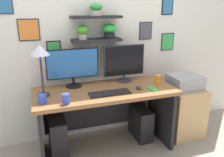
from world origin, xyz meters
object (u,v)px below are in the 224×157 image
object	(u,v)px
keyboard	(110,93)
computer_tower_left	(58,137)
monitor_right	(124,62)
computer_mouse	(139,88)
water_cup	(158,79)
computer_tower_right	(140,123)
desk_lamp	(40,55)
printer	(185,82)
pen_cup	(66,99)
coffee_mug	(42,99)
drawer_cabinet	(182,111)
cell_phone	(153,89)
desk	(104,105)
monitor_left	(73,66)

from	to	relation	value
keyboard	computer_tower_left	distance (m)	0.79
monitor_right	computer_mouse	world-z (taller)	monitor_right
water_cup	computer_tower_right	size ratio (longest dim) A/B	0.27
desk_lamp	water_cup	size ratio (longest dim) A/B	4.81
printer	pen_cup	bearing A→B (deg)	-169.85
keyboard	coffee_mug	distance (m)	0.69
computer_tower_left	keyboard	bearing A→B (deg)	-19.09
keyboard	coffee_mug	xyz separation A→B (m)	(-0.69, -0.03, 0.04)
printer	computer_tower_left	world-z (taller)	printer
drawer_cabinet	cell_phone	bearing A→B (deg)	-161.64
keyboard	printer	world-z (taller)	printer
cell_phone	computer_tower_left	world-z (taller)	cell_phone
monitor_right	desk_lamp	distance (m)	1.01
pen_cup	water_cup	bearing A→B (deg)	12.46
monitor_right	coffee_mug	xyz separation A→B (m)	(-0.99, -0.39, -0.19)
computer_mouse	cell_phone	world-z (taller)	computer_mouse
pen_cup	computer_mouse	bearing A→B (deg)	10.26
computer_mouse	pen_cup	bearing A→B (deg)	-169.74
monitor_right	computer_tower_right	size ratio (longest dim) A/B	1.27
keyboard	cell_phone	xyz separation A→B (m)	(0.50, -0.02, -0.01)
monitor_right	water_cup	distance (m)	0.45
keyboard	desk_lamp	bearing A→B (deg)	165.77
coffee_mug	water_cup	world-z (taller)	water_cup
computer_tower_right	cell_phone	bearing A→B (deg)	-90.20
coffee_mug	computer_tower_left	xyz separation A→B (m)	(0.13, 0.22, -0.56)
desk	computer_tower_left	size ratio (longest dim) A/B	3.37
computer_mouse	coffee_mug	bearing A→B (deg)	-176.34
cell_phone	water_cup	xyz separation A→B (m)	(0.15, 0.16, 0.05)
printer	computer_tower_right	distance (m)	0.76
cell_phone	computer_tower_right	bearing A→B (deg)	82.48
monitor_left	drawer_cabinet	world-z (taller)	monitor_left
desk_lamp	drawer_cabinet	xyz separation A→B (m)	(1.71, -0.01, -0.86)
pen_cup	computer_tower_left	world-z (taller)	pen_cup
printer	computer_tower_left	size ratio (longest dim) A/B	0.82
keyboard	pen_cup	world-z (taller)	pen_cup
computer_tower_left	computer_tower_right	size ratio (longest dim) A/B	1.16
computer_tower_left	printer	bearing A→B (deg)	-1.16
coffee_mug	drawer_cabinet	world-z (taller)	coffee_mug
pen_cup	monitor_right	bearing A→B (deg)	31.47
computer_mouse	drawer_cabinet	xyz separation A→B (m)	(0.70, 0.12, -0.45)
computer_tower_left	water_cup	bearing A→B (deg)	-2.77
monitor_right	drawer_cabinet	bearing A→B (deg)	-15.15
keyboard	drawer_cabinet	world-z (taller)	keyboard
desk_lamp	pen_cup	world-z (taller)	desk_lamp
cell_phone	keyboard	bearing A→B (deg)	169.98
cell_phone	desk	bearing A→B (deg)	148.93
computer_mouse	desk	bearing A→B (deg)	155.86
monitor_right	water_cup	bearing A→B (deg)	-33.66
monitor_left	coffee_mug	distance (m)	0.57
desk_lamp	printer	size ratio (longest dim) A/B	1.39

